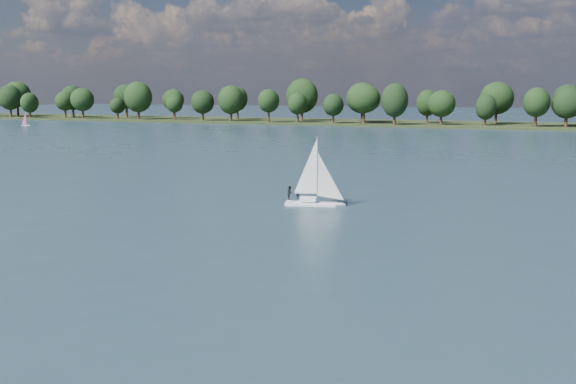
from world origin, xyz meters
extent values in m
plane|color=#233342|center=(0.00, 100.00, 0.00)|extent=(700.00, 700.00, 0.00)
cube|color=black|center=(0.00, 212.00, 0.00)|extent=(660.00, 40.00, 1.50)
cube|color=white|center=(6.80, 43.65, 0.00)|extent=(6.20, 2.87, 0.70)
cube|color=white|center=(6.80, 43.65, 0.70)|extent=(1.94, 1.40, 0.44)
cylinder|color=silver|center=(6.80, 43.65, 4.00)|extent=(0.11, 0.11, 7.04)
imported|color=black|center=(4.98, 44.08, 1.31)|extent=(0.48, 0.62, 1.52)
imported|color=black|center=(4.33, 43.30, 1.31)|extent=(0.80, 0.89, 1.52)
cube|color=white|center=(-137.76, 157.20, 0.00)|extent=(3.31, 2.15, 0.50)
cylinder|color=silver|center=(-137.76, 157.20, 2.48)|extent=(0.09, 0.09, 4.41)
cube|color=#525456|center=(-158.81, 196.29, 0.00)|extent=(4.36, 2.91, 0.50)
camera|label=1|loc=(28.81, -21.80, 12.55)|focal=40.00mm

